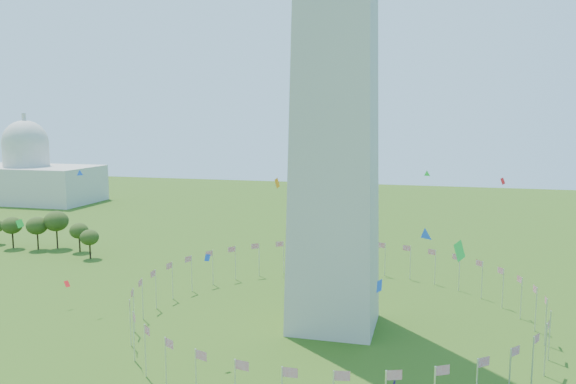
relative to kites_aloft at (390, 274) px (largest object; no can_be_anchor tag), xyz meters
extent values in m
cylinder|color=silver|center=(26.82, 28.01, -15.03)|extent=(0.24, 0.24, 9.00)
cylinder|color=silver|center=(26.22, 34.95, -15.03)|extent=(0.24, 0.24, 9.00)
cylinder|color=silver|center=(24.41, 41.69, -15.03)|extent=(0.24, 0.24, 9.00)
cylinder|color=silver|center=(21.47, 48.01, -15.03)|extent=(0.24, 0.24, 9.00)
cylinder|color=silver|center=(17.47, 53.72, -15.03)|extent=(0.24, 0.24, 9.00)
cylinder|color=silver|center=(12.54, 58.65, -15.03)|extent=(0.24, 0.24, 9.00)
cylinder|color=silver|center=(6.82, 62.65, -15.03)|extent=(0.24, 0.24, 9.00)
cylinder|color=silver|center=(0.51, 65.59, -15.03)|extent=(0.24, 0.24, 9.00)
cylinder|color=silver|center=(-6.23, 67.40, -15.03)|extent=(0.24, 0.24, 9.00)
cylinder|color=silver|center=(-13.18, 68.01, -15.03)|extent=(0.24, 0.24, 9.00)
cylinder|color=silver|center=(-20.12, 67.40, -15.03)|extent=(0.24, 0.24, 9.00)
cylinder|color=silver|center=(-26.86, 65.59, -15.03)|extent=(0.24, 0.24, 9.00)
cylinder|color=silver|center=(-33.18, 62.65, -15.03)|extent=(0.24, 0.24, 9.00)
cylinder|color=silver|center=(-38.89, 58.65, -15.03)|extent=(0.24, 0.24, 9.00)
cylinder|color=silver|center=(-43.82, 53.72, -15.03)|extent=(0.24, 0.24, 9.00)
cylinder|color=silver|center=(-47.82, 48.01, -15.03)|extent=(0.24, 0.24, 9.00)
cylinder|color=silver|center=(-50.76, 41.69, -15.03)|extent=(0.24, 0.24, 9.00)
cylinder|color=silver|center=(-52.57, 34.95, -15.03)|extent=(0.24, 0.24, 9.00)
cylinder|color=silver|center=(-53.18, 28.01, -15.03)|extent=(0.24, 0.24, 9.00)
cylinder|color=silver|center=(-52.57, 21.06, -15.03)|extent=(0.24, 0.24, 9.00)
cylinder|color=silver|center=(-50.76, 14.32, -15.03)|extent=(0.24, 0.24, 9.00)
cylinder|color=silver|center=(-47.82, 8.01, -15.03)|extent=(0.24, 0.24, 9.00)
cylinder|color=silver|center=(-43.82, 2.29, -15.03)|extent=(0.24, 0.24, 9.00)
cylinder|color=silver|center=(-38.89, -2.64, -15.03)|extent=(0.24, 0.24, 9.00)
cylinder|color=silver|center=(-33.18, -6.64, -15.03)|extent=(0.24, 0.24, 9.00)
cylinder|color=silver|center=(-26.86, -9.58, -15.03)|extent=(0.24, 0.24, 9.00)
cylinder|color=silver|center=(17.47, 2.29, -15.03)|extent=(0.24, 0.24, 9.00)
cylinder|color=silver|center=(21.47, 8.01, -15.03)|extent=(0.24, 0.24, 9.00)
cylinder|color=silver|center=(24.41, 14.32, -15.03)|extent=(0.24, 0.24, 9.00)
cylinder|color=silver|center=(26.22, 21.06, -15.03)|extent=(0.24, 0.24, 9.00)
imported|color=#30194C|center=(0.87, 3.15, -18.57)|extent=(0.71, 0.82, 1.91)
plane|color=blue|center=(4.77, 13.30, 3.32)|extent=(1.92, 1.98, 2.69)
plane|color=green|center=(8.16, -31.12, 11.19)|extent=(0.93, 1.76, 1.95)
plane|color=green|center=(-58.87, -5.79, 5.71)|extent=(0.14, 1.58, 1.58)
plane|color=blue|center=(-70.80, 27.58, 10.36)|extent=(0.74, 1.50, 1.66)
plane|color=blue|center=(-31.94, 7.39, -1.46)|extent=(1.33, 0.56, 1.44)
plane|color=orange|center=(-16.52, -2.31, 13.18)|extent=(1.57, 0.59, 1.65)
plane|color=red|center=(16.98, 18.46, 12.15)|extent=(0.82, 1.10, 1.30)
plane|color=blue|center=(-1.64, 1.61, -2.45)|extent=(1.90, 0.45, 1.94)
plane|color=red|center=(-72.77, 23.74, -14.10)|extent=(1.69, 1.63, 1.36)
plane|color=green|center=(4.76, 5.03, 14.35)|extent=(0.90, 0.45, 0.93)
ellipsoid|color=#3B531B|center=(-126.28, 69.07, -14.47)|extent=(6.47, 6.47, 10.11)
ellipsoid|color=#3B531B|center=(-117.20, 69.62, -14.30)|extent=(6.69, 6.69, 10.45)
ellipsoid|color=#3B531B|center=(-112.06, 72.41, -13.47)|extent=(7.75, 7.75, 12.11)
ellipsoid|color=#3B531B|center=(-102.18, 70.22, -14.98)|extent=(5.82, 5.82, 9.09)
ellipsoid|color=#3B531B|center=(-93.99, 63.63, -15.16)|extent=(5.58, 5.58, 8.72)
camera|label=1|loc=(5.81, -81.14, 22.72)|focal=35.00mm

